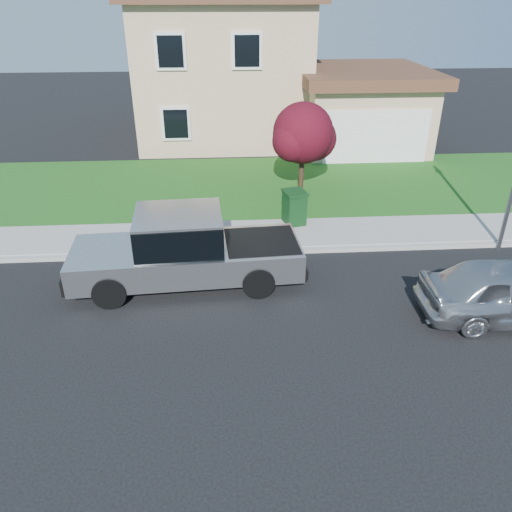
{
  "coord_description": "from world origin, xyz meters",
  "views": [
    {
      "loc": [
        -0.13,
        -10.11,
        6.95
      ],
      "look_at": [
        0.59,
        0.53,
        1.2
      ],
      "focal_mm": 35.0,
      "sensor_mm": 36.0,
      "label": 1
    }
  ],
  "objects_px": {
    "woman": "(192,233)",
    "trash_bin": "(294,207)",
    "ornamental_tree": "(304,136)",
    "pickup_truck": "(186,251)"
  },
  "relations": [
    {
      "from": "woman",
      "to": "ornamental_tree",
      "type": "relative_size",
      "value": 0.5
    },
    {
      "from": "trash_bin",
      "to": "pickup_truck",
      "type": "bearing_deg",
      "value": -148.76
    },
    {
      "from": "trash_bin",
      "to": "ornamental_tree",
      "type": "bearing_deg",
      "value": 63.26
    },
    {
      "from": "pickup_truck",
      "to": "ornamental_tree",
      "type": "height_order",
      "value": "ornamental_tree"
    },
    {
      "from": "woman",
      "to": "trash_bin",
      "type": "bearing_deg",
      "value": -145.91
    },
    {
      "from": "pickup_truck",
      "to": "trash_bin",
      "type": "bearing_deg",
      "value": 41.3
    },
    {
      "from": "pickup_truck",
      "to": "woman",
      "type": "height_order",
      "value": "pickup_truck"
    },
    {
      "from": "woman",
      "to": "ornamental_tree",
      "type": "height_order",
      "value": "ornamental_tree"
    },
    {
      "from": "woman",
      "to": "trash_bin",
      "type": "distance_m",
      "value": 3.73
    },
    {
      "from": "ornamental_tree",
      "to": "woman",
      "type": "bearing_deg",
      "value": -128.73
    }
  ]
}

